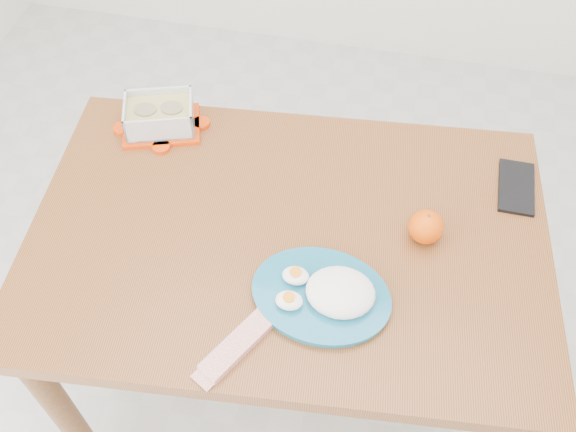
% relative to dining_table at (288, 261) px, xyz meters
% --- Properties ---
extents(ground, '(3.50, 3.50, 0.00)m').
position_rel_dining_table_xyz_m(ground, '(0.07, -0.08, -0.64)').
color(ground, '#B7B7B2').
rests_on(ground, ground).
extents(dining_table, '(1.19, 0.85, 0.75)m').
position_rel_dining_table_xyz_m(dining_table, '(0.00, 0.00, 0.00)').
color(dining_table, brown).
rests_on(dining_table, ground).
extents(food_container, '(0.22, 0.19, 0.08)m').
position_rel_dining_table_xyz_m(food_container, '(-0.37, 0.25, 0.15)').
color(food_container, '#E23806').
rests_on(food_container, dining_table).
extents(orange_fruit, '(0.07, 0.07, 0.07)m').
position_rel_dining_table_xyz_m(orange_fruit, '(0.29, 0.05, 0.14)').
color(orange_fruit, '#E55804').
rests_on(orange_fruit, dining_table).
extents(rice_plate, '(0.30, 0.30, 0.08)m').
position_rel_dining_table_xyz_m(rice_plate, '(0.11, -0.14, 0.13)').
color(rice_plate, '#186687').
rests_on(rice_plate, dining_table).
extents(candy_bar, '(0.13, 0.19, 0.02)m').
position_rel_dining_table_xyz_m(candy_bar, '(-0.03, -0.28, 0.12)').
color(candy_bar, '#B31509').
rests_on(candy_bar, dining_table).
extents(smartphone, '(0.08, 0.16, 0.01)m').
position_rel_dining_table_xyz_m(smartphone, '(0.48, 0.24, 0.11)').
color(smartphone, black).
rests_on(smartphone, dining_table).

